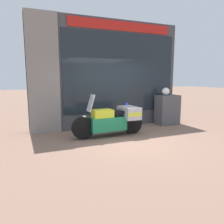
# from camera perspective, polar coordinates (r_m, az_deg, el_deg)

# --- Properties ---
(ground_plane) EXTENTS (60.00, 60.00, 0.00)m
(ground_plane) POSITION_cam_1_polar(r_m,az_deg,el_deg) (6.48, 5.67, -7.15)
(ground_plane) COLOR #7A5B4C
(shop_building) EXTENTS (5.53, 0.55, 3.81)m
(shop_building) POSITION_cam_1_polar(r_m,az_deg,el_deg) (7.89, -3.96, 9.81)
(shop_building) COLOR #424247
(shop_building) RESTS_ON ground
(window_display) EXTENTS (4.09, 0.30, 1.82)m
(window_display) POSITION_cam_1_polar(r_m,az_deg,el_deg) (8.34, 1.55, -0.36)
(window_display) COLOR slate
(window_display) RESTS_ON ground
(paramedic_motorcycle) EXTENTS (2.32, 0.80, 1.31)m
(paramedic_motorcycle) POSITION_cam_1_polar(r_m,az_deg,el_deg) (6.77, 0.52, -1.85)
(paramedic_motorcycle) COLOR black
(paramedic_motorcycle) RESTS_ON ground
(utility_cabinet) EXTENTS (0.86, 0.53, 1.13)m
(utility_cabinet) POSITION_cam_1_polar(r_m,az_deg,el_deg) (8.68, 14.25, 0.56)
(utility_cabinet) COLOR #4C4C51
(utility_cabinet) RESTS_ON ground
(white_helmet) EXTENTS (0.29, 0.29, 0.29)m
(white_helmet) POSITION_cam_1_polar(r_m,az_deg,el_deg) (8.56, 13.86, 5.24)
(white_helmet) COLOR white
(white_helmet) RESTS_ON utility_cabinet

